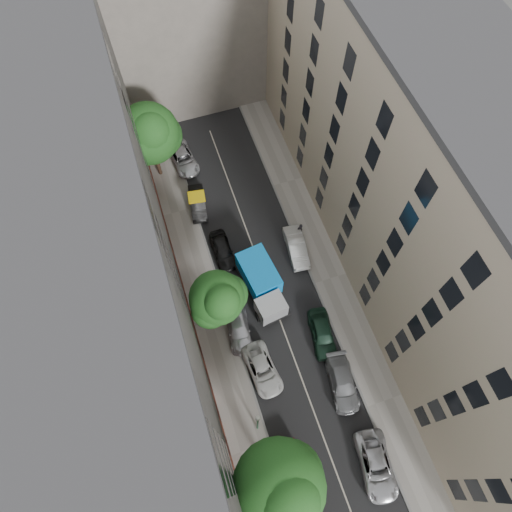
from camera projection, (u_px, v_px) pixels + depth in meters
name	position (u px, v px, depth m)	size (l,w,h in m)	color
ground	(271.00, 297.00, 39.62)	(120.00, 120.00, 0.00)	#4C4C49
road_surface	(271.00, 297.00, 39.61)	(8.00, 44.00, 0.02)	black
sidewalk_left	(211.00, 316.00, 38.78)	(3.00, 44.00, 0.15)	gray
sidewalk_right	(330.00, 279.00, 40.33)	(3.00, 44.00, 0.15)	gray
building_left	(114.00, 290.00, 29.13)	(8.00, 44.00, 20.00)	#4E4C49
building_right	(422.00, 200.00, 32.23)	(8.00, 44.00, 20.00)	tan
building_endcap	(178.00, 3.00, 43.48)	(18.00, 12.00, 18.00)	gray
tarp_truck	(262.00, 284.00, 38.49)	(3.19, 6.45, 2.85)	black
car_left_1	(296.00, 470.00, 32.92)	(1.44, 4.14, 1.36)	#4F0F19
car_left_2	(262.00, 369.00, 36.19)	(2.12, 4.60, 1.28)	silver
car_left_3	(238.00, 328.00, 37.69)	(1.84, 4.53, 1.31)	#BBBCC0
car_left_4	(223.00, 250.00, 40.89)	(1.66, 4.13, 1.41)	black
car_left_5	(198.00, 203.00, 43.20)	(1.41, 4.03, 1.33)	black
car_left_6	(183.00, 158.00, 45.58)	(2.19, 4.75, 1.32)	#AEAEB3
car_right_0	(376.00, 466.00, 33.02)	(2.32, 5.02, 1.40)	#BABBBF
car_right_1	(342.00, 383.00, 35.66)	(1.94, 4.78, 1.39)	slate
car_right_2	(322.00, 334.00, 37.39)	(1.78, 4.44, 1.51)	#152F21
car_right_3	(296.00, 247.00, 41.01)	(1.52, 4.36, 1.44)	silver
tree_near	(281.00, 488.00, 26.81)	(5.79, 5.59, 10.07)	#382619
tree_mid	(219.00, 299.00, 33.31)	(4.59, 4.20, 8.24)	#382619
tree_far	(150.00, 135.00, 40.40)	(5.74, 5.53, 8.54)	#382619
lamp_post	(258.00, 422.00, 31.46)	(0.36, 0.36, 5.77)	#1B5F35
pedestrian	(300.00, 229.00, 41.57)	(0.59, 0.39, 1.62)	black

